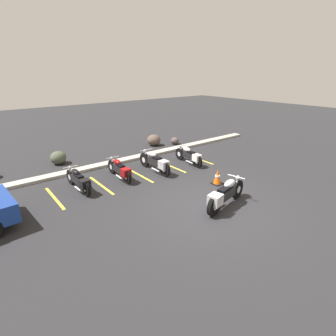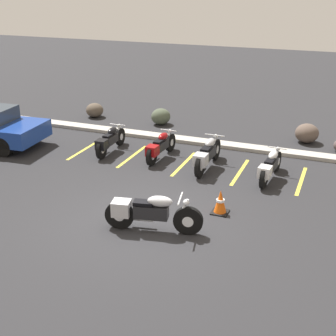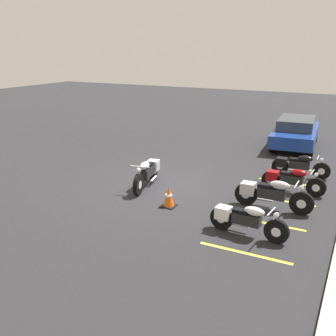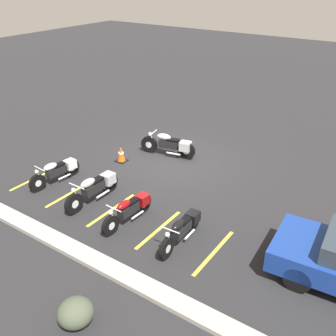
{
  "view_description": "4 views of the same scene",
  "coord_description": "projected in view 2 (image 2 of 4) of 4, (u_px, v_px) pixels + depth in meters",
  "views": [
    {
      "loc": [
        -5.81,
        -5.14,
        4.19
      ],
      "look_at": [
        -0.24,
        1.9,
        0.86
      ],
      "focal_mm": 28.0,
      "sensor_mm": 36.0,
      "label": 1
    },
    {
      "loc": [
        4.16,
        -8.75,
        5.29
      ],
      "look_at": [
        -0.27,
        2.39,
        0.4
      ],
      "focal_mm": 50.0,
      "sensor_mm": 36.0,
      "label": 2
    },
    {
      "loc": [
        10.87,
        5.84,
        4.37
      ],
      "look_at": [
        0.99,
        0.76,
        0.93
      ],
      "focal_mm": 42.0,
      "sensor_mm": 36.0,
      "label": 3
    },
    {
      "loc": [
        -7.35,
        11.07,
        6.62
      ],
      "look_at": [
        -0.8,
        1.5,
        0.58
      ],
      "focal_mm": 42.0,
      "sensor_mm": 36.0,
      "label": 4
    }
  ],
  "objects": [
    {
      "name": "ground",
      "position": [
        141.0,
        221.0,
        10.95
      ],
      "size": [
        60.0,
        60.0,
        0.0
      ],
      "primitive_type": "plane",
      "color": "#262628"
    },
    {
      "name": "motorcycle_silver_featured",
      "position": [
        148.0,
        212.0,
        10.38
      ],
      "size": [
        2.2,
        0.8,
        0.88
      ],
      "rotation": [
        0.0,
        0.0,
        0.2
      ],
      "color": "black",
      "rests_on": "ground"
    },
    {
      "name": "parked_bike_0",
      "position": [
        110.0,
        140.0,
        15.11
      ],
      "size": [
        0.56,
        1.98,
        0.78
      ],
      "rotation": [
        0.0,
        0.0,
        1.61
      ],
      "color": "black",
      "rests_on": "ground"
    },
    {
      "name": "parked_bike_1",
      "position": [
        160.0,
        146.0,
        14.57
      ],
      "size": [
        0.56,
        1.98,
        0.78
      ],
      "rotation": [
        0.0,
        0.0,
        1.52
      ],
      "color": "black",
      "rests_on": "ground"
    },
    {
      "name": "parked_bike_2",
      "position": [
        207.0,
        154.0,
        13.78
      ],
      "size": [
        0.62,
        2.19,
        0.86
      ],
      "rotation": [
        0.0,
        0.0,
        1.56
      ],
      "color": "black",
      "rests_on": "ground"
    },
    {
      "name": "parked_bike_3",
      "position": [
        270.0,
        166.0,
        13.03
      ],
      "size": [
        0.56,
        1.98,
        0.78
      ],
      "rotation": [
        0.0,
        0.0,
        1.48
      ],
      "color": "black",
      "rests_on": "ground"
    },
    {
      "name": "concrete_curb",
      "position": [
        212.0,
        143.0,
        15.94
      ],
      "size": [
        18.0,
        0.5,
        0.12
      ],
      "primitive_type": "cube",
      "color": "#A8A399",
      "rests_on": "ground"
    },
    {
      "name": "landscape_rock_0",
      "position": [
        307.0,
        133.0,
        16.09
      ],
      "size": [
        1.11,
        1.11,
        0.66
      ],
      "primitive_type": "ellipsoid",
      "rotation": [
        0.0,
        0.0,
        2.55
      ],
      "color": "brown",
      "rests_on": "ground"
    },
    {
      "name": "landscape_rock_2",
      "position": [
        95.0,
        110.0,
        19.06
      ],
      "size": [
        0.99,
        0.98,
        0.57
      ],
      "primitive_type": "ellipsoid",
      "rotation": [
        0.0,
        0.0,
        2.58
      ],
      "color": "brown",
      "rests_on": "ground"
    },
    {
      "name": "landscape_rock_3",
      "position": [
        161.0,
        117.0,
        18.09
      ],
      "size": [
        1.0,
        1.01,
        0.62
      ],
      "primitive_type": "ellipsoid",
      "rotation": [
        0.0,
        0.0,
        2.65
      ],
      "color": "#49523F",
      "rests_on": "ground"
    },
    {
      "name": "traffic_cone",
      "position": [
        220.0,
        202.0,
        11.25
      ],
      "size": [
        0.4,
        0.4,
        0.6
      ],
      "color": "black",
      "rests_on": "ground"
    },
    {
      "name": "stall_line_0",
      "position": [
        84.0,
        149.0,
        15.53
      ],
      "size": [
        0.1,
        2.1,
        0.0
      ],
      "primitive_type": "cube",
      "color": "gold",
      "rests_on": "ground"
    },
    {
      "name": "stall_line_1",
      "position": [
        132.0,
        156.0,
        14.93
      ],
      "size": [
        0.1,
        2.1,
        0.0
      ],
      "primitive_type": "cube",
      "color": "gold",
      "rests_on": "ground"
    },
    {
      "name": "stall_line_2",
      "position": [
        184.0,
        164.0,
        14.33
      ],
      "size": [
        0.1,
        2.1,
        0.0
      ],
      "primitive_type": "cube",
      "color": "gold",
      "rests_on": "ground"
    },
    {
      "name": "stall_line_3",
      "position": [
        240.0,
        172.0,
        13.73
      ],
      "size": [
        0.1,
        2.1,
        0.0
      ],
      "primitive_type": "cube",
      "color": "gold",
      "rests_on": "ground"
    },
    {
      "name": "stall_line_4",
      "position": [
        301.0,
        181.0,
        13.13
      ],
      "size": [
        0.1,
        2.1,
        0.0
      ],
      "primitive_type": "cube",
      "color": "gold",
      "rests_on": "ground"
    }
  ]
}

